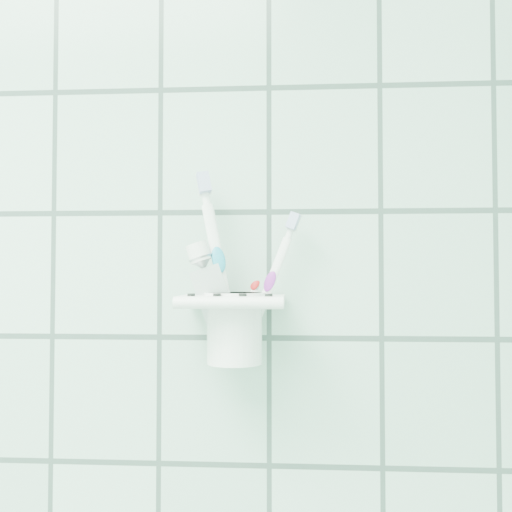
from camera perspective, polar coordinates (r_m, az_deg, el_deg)
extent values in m
cube|color=white|center=(0.69, -2.00, -5.21)|extent=(0.05, 0.02, 0.03)
cube|color=white|center=(0.66, -2.33, -4.52)|extent=(0.12, 0.09, 0.01)
cylinder|color=white|center=(0.61, -2.78, -4.71)|extent=(0.12, 0.01, 0.01)
cylinder|color=black|center=(0.63, -6.50, -3.92)|extent=(0.01, 0.01, 0.00)
cylinder|color=black|center=(0.63, -3.93, -3.94)|extent=(0.01, 0.01, 0.00)
cylinder|color=black|center=(0.62, -1.34, -3.96)|extent=(0.01, 0.01, 0.00)
cylinder|color=black|center=(0.62, 1.28, -3.96)|extent=(0.01, 0.01, 0.00)
cylinder|color=white|center=(0.66, -2.15, -7.20)|extent=(0.06, 0.06, 0.08)
cylinder|color=white|center=(0.66, -2.15, -3.93)|extent=(0.07, 0.07, 0.01)
cylinder|color=black|center=(0.66, -2.15, -3.84)|extent=(0.06, 0.06, 0.00)
cylinder|color=white|center=(0.65, -1.98, -2.07)|extent=(0.05, 0.04, 0.18)
cylinder|color=white|center=(0.66, -1.96, 6.83)|extent=(0.02, 0.02, 0.03)
cube|color=silver|center=(0.65, -2.02, 8.25)|extent=(0.02, 0.02, 0.03)
cube|color=white|center=(0.66, -1.95, 8.13)|extent=(0.02, 0.01, 0.03)
ellipsoid|color=teal|center=(0.64, -2.03, -0.13)|extent=(0.02, 0.01, 0.03)
cylinder|color=white|center=(0.68, -1.99, -3.35)|extent=(0.05, 0.07, 0.14)
cylinder|color=white|center=(0.68, -1.98, 3.76)|extent=(0.01, 0.02, 0.02)
cube|color=silver|center=(0.68, -2.02, 4.88)|extent=(0.02, 0.02, 0.02)
cube|color=white|center=(0.68, -1.97, 4.81)|extent=(0.02, 0.02, 0.02)
ellipsoid|color=red|center=(0.67, -2.03, -1.82)|extent=(0.02, 0.02, 0.03)
cylinder|color=white|center=(0.67, -1.28, -3.57)|extent=(0.07, 0.02, 0.14)
cylinder|color=white|center=(0.68, -1.27, 3.36)|extent=(0.02, 0.01, 0.02)
cube|color=silver|center=(0.67, -1.31, 4.45)|extent=(0.02, 0.01, 0.02)
cube|color=white|center=(0.68, -1.26, 4.39)|extent=(0.02, 0.01, 0.02)
ellipsoid|color=purple|center=(0.67, -1.31, -2.08)|extent=(0.02, 0.01, 0.03)
cube|color=silver|center=(0.66, -2.23, -5.23)|extent=(0.07, 0.02, 0.11)
cube|color=silver|center=(0.66, -2.24, -9.57)|extent=(0.04, 0.01, 0.02)
cone|color=silver|center=(0.66, -2.23, -0.24)|extent=(0.03, 0.03, 0.03)
cylinder|color=white|center=(0.66, -2.22, 0.96)|extent=(0.03, 0.03, 0.03)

